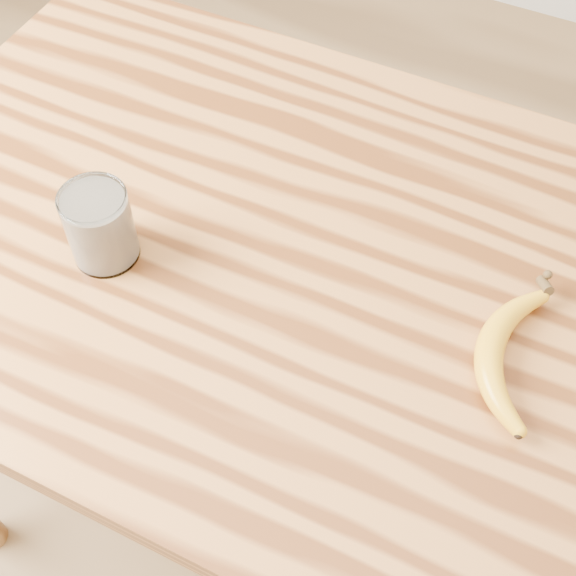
% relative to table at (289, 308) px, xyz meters
% --- Properties ---
extents(table, '(1.20, 0.80, 0.90)m').
position_rel_table_xyz_m(table, '(0.00, 0.00, 0.00)').
color(table, '#AE6B31').
rests_on(table, ground).
extents(smoothie_glass, '(0.08, 0.08, 0.11)m').
position_rel_table_xyz_m(smoothie_glass, '(-0.21, -0.11, 0.18)').
color(smoothie_glass, white).
rests_on(smoothie_glass, table).
extents(banana, '(0.14, 0.29, 0.03)m').
position_rel_table_xyz_m(banana, '(0.28, -0.04, 0.15)').
color(banana, gold).
rests_on(banana, table).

